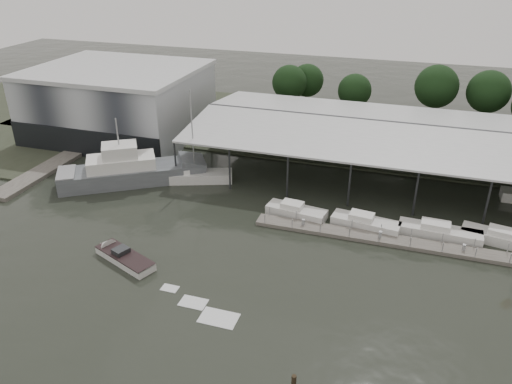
% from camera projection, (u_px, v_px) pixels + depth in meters
% --- Properties ---
extents(ground, '(200.00, 200.00, 0.00)m').
position_uv_depth(ground, '(216.00, 270.00, 46.33)').
color(ground, black).
rests_on(ground, ground).
extents(land_strip_far, '(140.00, 30.00, 0.30)m').
position_uv_depth(land_strip_far, '(312.00, 127.00, 82.03)').
color(land_strip_far, '#343A2B').
rests_on(land_strip_far, ground).
extents(land_strip_west, '(20.00, 40.00, 0.30)m').
position_uv_depth(land_strip_west, '(60.00, 125.00, 82.82)').
color(land_strip_west, '#343A2B').
rests_on(land_strip_west, ground).
extents(storage_warehouse, '(24.50, 20.50, 10.50)m').
position_uv_depth(storage_warehouse, '(119.00, 101.00, 77.15)').
color(storage_warehouse, '#ACB1B7').
rests_on(storage_warehouse, ground).
extents(covered_boat_shed, '(58.24, 24.00, 6.96)m').
position_uv_depth(covered_boat_shed, '(423.00, 130.00, 62.74)').
color(covered_boat_shed, silver).
rests_on(covered_boat_shed, ground).
extents(trawler_dock, '(3.00, 18.00, 0.50)m').
position_uv_depth(trawler_dock, '(46.00, 169.00, 66.39)').
color(trawler_dock, slate).
rests_on(trawler_dock, ground).
extents(floating_dock, '(28.00, 2.00, 1.40)m').
position_uv_depth(floating_dock, '(390.00, 240.00, 50.63)').
color(floating_dock, slate).
rests_on(floating_dock, ground).
extents(grey_trawler, '(17.67, 13.52, 8.84)m').
position_uv_depth(grey_trawler, '(132.00, 171.00, 62.75)').
color(grey_trawler, slate).
rests_on(grey_trawler, ground).
extents(white_sailboat, '(10.71, 6.06, 12.01)m').
position_uv_depth(white_sailboat, '(189.00, 176.00, 63.42)').
color(white_sailboat, white).
rests_on(white_sailboat, ground).
extents(speedboat_underway, '(17.61, 8.49, 2.00)m').
position_uv_depth(speedboat_underway, '(121.00, 256.00, 47.78)').
color(speedboat_underway, white).
rests_on(speedboat_underway, ground).
extents(moored_cruiser_0, '(6.89, 3.09, 1.70)m').
position_uv_depth(moored_cruiser_0, '(296.00, 211.00, 55.23)').
color(moored_cruiser_0, white).
rests_on(moored_cruiser_0, ground).
extents(moored_cruiser_1, '(7.39, 3.11, 1.70)m').
position_uv_depth(moored_cruiser_1, '(365.00, 223.00, 52.98)').
color(moored_cruiser_1, white).
rests_on(moored_cruiser_1, ground).
extents(moored_cruiser_2, '(8.36, 2.60, 1.70)m').
position_uv_depth(moored_cruiser_2, '(439.00, 232.00, 51.34)').
color(moored_cruiser_2, white).
rests_on(moored_cruiser_2, ground).
extents(moored_cruiser_3, '(9.32, 3.95, 1.70)m').
position_uv_depth(moored_cruiser_3, '(508.00, 240.00, 49.97)').
color(moored_cruiser_3, white).
rests_on(moored_cruiser_3, ground).
extents(horizon_tree_line, '(68.40, 10.80, 10.22)m').
position_uv_depth(horizon_tree_line, '(467.00, 95.00, 77.78)').
color(horizon_tree_line, '#2F2215').
rests_on(horizon_tree_line, ground).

